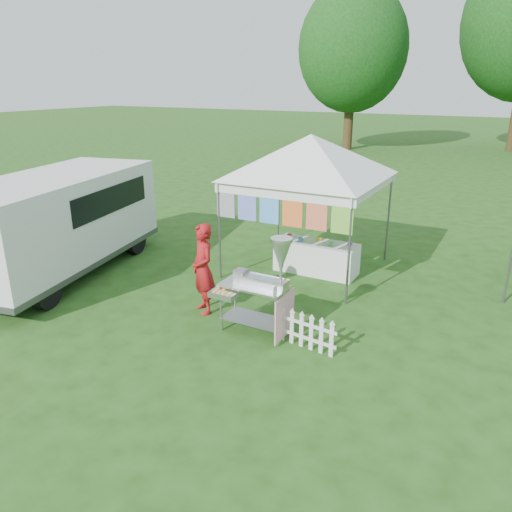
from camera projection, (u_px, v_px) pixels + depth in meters
The scene contains 8 objects.
ground at pixel (226, 332), 8.50m from camera, with size 120.00×120.00×0.00m, color #234313.
canopy_main at pixel (311, 135), 10.40m from camera, with size 4.24×4.24×3.45m.
tree_left at pixel (353, 48), 29.15m from camera, with size 6.40×6.40×9.53m.
donut_cart at pixel (264, 278), 8.11m from camera, with size 1.24×0.85×1.73m.
vendor at pixel (203, 269), 9.00m from camera, with size 0.61×0.40×1.68m, color maroon.
cargo_van at pixel (60, 221), 10.89m from camera, with size 3.10×5.52×2.16m.
picket_fence at pixel (306, 332), 7.91m from camera, with size 1.07×0.17×0.56m.
display_table at pixel (316, 257), 11.06m from camera, with size 1.80×0.70×0.70m, color white.
Camera 1 is at (4.07, -6.42, 4.05)m, focal length 35.00 mm.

